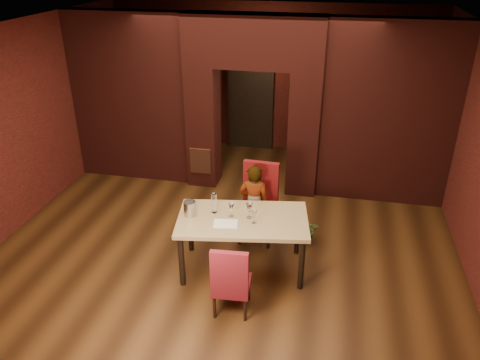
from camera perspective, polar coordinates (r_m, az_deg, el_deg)
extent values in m
plane|color=#462811|center=(7.50, -1.35, -7.40)|extent=(8.00, 8.00, 0.00)
cube|color=silver|center=(6.30, -1.68, 17.50)|extent=(7.00, 8.00, 0.04)
cube|color=maroon|center=(10.48, 3.63, 12.20)|extent=(7.00, 0.04, 3.20)
cube|color=maroon|center=(8.24, -26.04, 5.48)|extent=(0.04, 8.00, 3.20)
cube|color=maroon|center=(8.94, -4.48, 6.59)|extent=(0.55, 0.55, 2.30)
cube|color=maroon|center=(8.62, 7.81, 5.66)|extent=(0.55, 0.55, 2.30)
cube|color=maroon|center=(8.31, 1.70, 16.56)|extent=(2.45, 0.55, 0.90)
cube|color=maroon|center=(9.28, -13.11, 9.66)|extent=(2.28, 0.35, 3.20)
cube|color=maroon|center=(8.51, 17.59, 7.58)|extent=(2.28, 0.35, 3.20)
cube|color=brown|center=(8.90, -4.86, 2.31)|extent=(0.40, 0.03, 0.50)
cube|color=black|center=(10.64, 1.34, 9.38)|extent=(0.90, 0.08, 2.10)
cube|color=black|center=(10.60, 1.30, 9.32)|extent=(1.02, 0.04, 2.22)
cube|color=tan|center=(6.69, 0.31, -7.74)|extent=(1.93, 1.28, 0.84)
cube|color=maroon|center=(7.26, 2.12, -2.97)|extent=(0.59, 0.59, 1.23)
cube|color=maroon|center=(5.95, -1.01, -11.72)|extent=(0.49, 0.49, 1.01)
imported|color=silver|center=(7.19, 1.69, -2.97)|extent=(0.48, 0.32, 1.30)
cube|color=silver|center=(6.34, -1.78, -5.33)|extent=(0.35, 0.28, 0.00)
cylinder|color=#B0B0B6|center=(6.52, -6.13, -3.45)|extent=(0.17, 0.17, 0.21)
cylinder|color=white|center=(6.53, -3.18, -2.74)|extent=(0.07, 0.07, 0.32)
imported|color=#3B6B29|center=(7.48, 8.24, -6.04)|extent=(0.36, 0.32, 0.39)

